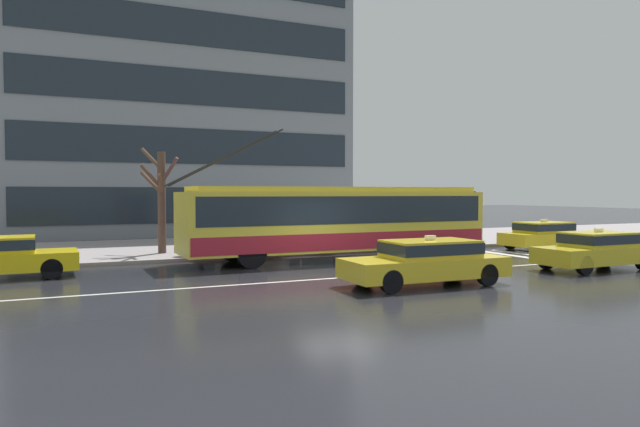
{
  "coord_description": "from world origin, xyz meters",
  "views": [
    {
      "loc": [
        -8.14,
        -16.68,
        2.58
      ],
      "look_at": [
        0.87,
        3.26,
        1.8
      ],
      "focal_mm": 32.02,
      "sensor_mm": 36.0,
      "label": 1
    }
  ],
  "objects_px": {
    "trolleybus": "(339,219)",
    "bus_shelter": "(256,204)",
    "pedestrian_at_shelter": "(335,212)",
    "pedestrian_walking_past": "(336,212)",
    "taxi_ahead_of_bus": "(545,234)",
    "pedestrian_approaching_curb": "(202,215)",
    "taxi_oncoming_near": "(427,260)",
    "taxi_oncoming_far": "(596,249)",
    "street_tree_bare": "(160,196)"
  },
  "relations": [
    {
      "from": "taxi_oncoming_far",
      "to": "pedestrian_walking_past",
      "type": "xyz_separation_m",
      "value": [
        -4.91,
        9.96,
        1.03
      ]
    },
    {
      "from": "pedestrian_approaching_curb",
      "to": "pedestrian_walking_past",
      "type": "height_order",
      "value": "pedestrian_approaching_curb"
    },
    {
      "from": "bus_shelter",
      "to": "street_tree_bare",
      "type": "distance_m",
      "value": 3.9
    },
    {
      "from": "trolleybus",
      "to": "pedestrian_walking_past",
      "type": "distance_m",
      "value": 4.17
    },
    {
      "from": "taxi_oncoming_far",
      "to": "bus_shelter",
      "type": "distance_m",
      "value": 12.99
    },
    {
      "from": "taxi_ahead_of_bus",
      "to": "pedestrian_approaching_curb",
      "type": "distance_m",
      "value": 15.39
    },
    {
      "from": "taxi_ahead_of_bus",
      "to": "pedestrian_at_shelter",
      "type": "bearing_deg",
      "value": 162.63
    },
    {
      "from": "trolleybus",
      "to": "pedestrian_walking_past",
      "type": "xyz_separation_m",
      "value": [
        1.75,
        3.78,
        0.17
      ]
    },
    {
      "from": "trolleybus",
      "to": "pedestrian_at_shelter",
      "type": "xyz_separation_m",
      "value": [
        1.05,
        2.49,
        0.19
      ]
    },
    {
      "from": "pedestrian_at_shelter",
      "to": "pedestrian_walking_past",
      "type": "xyz_separation_m",
      "value": [
        0.7,
        1.29,
        -0.02
      ]
    },
    {
      "from": "taxi_oncoming_far",
      "to": "trolleybus",
      "type": "bearing_deg",
      "value": 137.17
    },
    {
      "from": "taxi_oncoming_far",
      "to": "street_tree_bare",
      "type": "height_order",
      "value": "street_tree_bare"
    },
    {
      "from": "trolleybus",
      "to": "taxi_oncoming_near",
      "type": "height_order",
      "value": "trolleybus"
    },
    {
      "from": "taxi_oncoming_near",
      "to": "bus_shelter",
      "type": "bearing_deg",
      "value": 100.96
    },
    {
      "from": "bus_shelter",
      "to": "pedestrian_walking_past",
      "type": "xyz_separation_m",
      "value": [
        4.08,
        0.69,
        -0.39
      ]
    },
    {
      "from": "taxi_ahead_of_bus",
      "to": "street_tree_bare",
      "type": "relative_size",
      "value": 0.99
    },
    {
      "from": "trolleybus",
      "to": "taxi_ahead_of_bus",
      "type": "bearing_deg",
      "value": -2.27
    },
    {
      "from": "trolleybus",
      "to": "taxi_ahead_of_bus",
      "type": "xyz_separation_m",
      "value": [
        10.32,
        -0.41,
        -0.86
      ]
    },
    {
      "from": "taxi_ahead_of_bus",
      "to": "trolleybus",
      "type": "bearing_deg",
      "value": 177.73
    },
    {
      "from": "street_tree_bare",
      "to": "taxi_ahead_of_bus",
      "type": "bearing_deg",
      "value": -14.72
    },
    {
      "from": "pedestrian_at_shelter",
      "to": "street_tree_bare",
      "type": "height_order",
      "value": "street_tree_bare"
    },
    {
      "from": "taxi_oncoming_near",
      "to": "taxi_oncoming_far",
      "type": "bearing_deg",
      "value": 2.94
    },
    {
      "from": "trolleybus",
      "to": "street_tree_bare",
      "type": "distance_m",
      "value": 7.32
    },
    {
      "from": "trolleybus",
      "to": "pedestrian_at_shelter",
      "type": "relative_size",
      "value": 6.25
    },
    {
      "from": "trolleybus",
      "to": "bus_shelter",
      "type": "relative_size",
      "value": 3.59
    },
    {
      "from": "taxi_ahead_of_bus",
      "to": "pedestrian_at_shelter",
      "type": "relative_size",
      "value": 2.11
    },
    {
      "from": "pedestrian_walking_past",
      "to": "pedestrian_at_shelter",
      "type": "bearing_deg",
      "value": -118.51
    },
    {
      "from": "pedestrian_at_shelter",
      "to": "trolleybus",
      "type": "bearing_deg",
      "value": -112.86
    },
    {
      "from": "taxi_oncoming_far",
      "to": "pedestrian_at_shelter",
      "type": "xyz_separation_m",
      "value": [
        -5.61,
        8.66,
        1.05
      ]
    },
    {
      "from": "taxi_oncoming_far",
      "to": "pedestrian_walking_past",
      "type": "height_order",
      "value": "pedestrian_walking_past"
    },
    {
      "from": "bus_shelter",
      "to": "pedestrian_walking_past",
      "type": "height_order",
      "value": "bus_shelter"
    },
    {
      "from": "pedestrian_at_shelter",
      "to": "street_tree_bare",
      "type": "bearing_deg",
      "value": 168.8
    },
    {
      "from": "pedestrian_walking_past",
      "to": "taxi_ahead_of_bus",
      "type": "bearing_deg",
      "value": -26.06
    },
    {
      "from": "taxi_oncoming_far",
      "to": "pedestrian_approaching_curb",
      "type": "relative_size",
      "value": 2.1
    },
    {
      "from": "bus_shelter",
      "to": "pedestrian_at_shelter",
      "type": "bearing_deg",
      "value": -10.12
    },
    {
      "from": "trolleybus",
      "to": "taxi_oncoming_far",
      "type": "height_order",
      "value": "trolleybus"
    },
    {
      "from": "taxi_oncoming_far",
      "to": "pedestrian_at_shelter",
      "type": "height_order",
      "value": "pedestrian_at_shelter"
    },
    {
      "from": "pedestrian_at_shelter",
      "to": "taxi_oncoming_near",
      "type": "bearing_deg",
      "value": -99.49
    },
    {
      "from": "taxi_oncoming_far",
      "to": "pedestrian_walking_past",
      "type": "relative_size",
      "value": 2.15
    },
    {
      "from": "pedestrian_walking_past",
      "to": "street_tree_bare",
      "type": "bearing_deg",
      "value": 179.06
    },
    {
      "from": "trolleybus",
      "to": "pedestrian_at_shelter",
      "type": "height_order",
      "value": "trolleybus"
    },
    {
      "from": "pedestrian_walking_past",
      "to": "trolleybus",
      "type": "bearing_deg",
      "value": -114.85
    },
    {
      "from": "taxi_oncoming_near",
      "to": "pedestrian_approaching_curb",
      "type": "xyz_separation_m",
      "value": [
        -4.26,
        9.22,
        1.01
      ]
    },
    {
      "from": "pedestrian_at_shelter",
      "to": "bus_shelter",
      "type": "bearing_deg",
      "value": 169.88
    },
    {
      "from": "taxi_oncoming_far",
      "to": "taxi_ahead_of_bus",
      "type": "height_order",
      "value": "same"
    },
    {
      "from": "taxi_ahead_of_bus",
      "to": "pedestrian_walking_past",
      "type": "height_order",
      "value": "pedestrian_walking_past"
    },
    {
      "from": "pedestrian_at_shelter",
      "to": "taxi_ahead_of_bus",
      "type": "bearing_deg",
      "value": -17.37
    },
    {
      "from": "bus_shelter",
      "to": "pedestrian_approaching_curb",
      "type": "height_order",
      "value": "bus_shelter"
    },
    {
      "from": "pedestrian_at_shelter",
      "to": "pedestrian_approaching_curb",
      "type": "xyz_separation_m",
      "value": [
        -5.77,
        0.19,
        -0.04
      ]
    },
    {
      "from": "taxi_oncoming_far",
      "to": "taxi_oncoming_near",
      "type": "bearing_deg",
      "value": -177.06
    }
  ]
}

